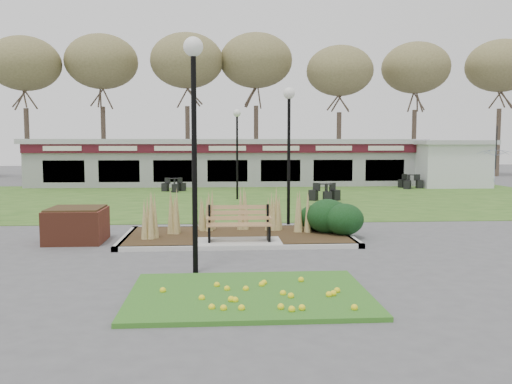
{
  "coord_description": "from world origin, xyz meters",
  "views": [
    {
      "loc": [
        -0.52,
        -13.89,
        2.72
      ],
      "look_at": [
        0.57,
        2.0,
        1.24
      ],
      "focal_mm": 38.0,
      "sensor_mm": 36.0,
      "label": 1
    }
  ],
  "objects": [
    {
      "name": "lamp_post_near_left",
      "position": [
        -1.02,
        -2.74,
        3.52
      ],
      "size": [
        0.4,
        0.4,
        4.83
      ],
      "color": "black",
      "rests_on": "ground"
    },
    {
      "name": "patio_umbrella",
      "position": [
        13.68,
        13.0,
        1.54
      ],
      "size": [
        2.39,
        2.42,
        2.42
      ],
      "color": "black",
      "rests_on": "ground"
    },
    {
      "name": "food_pavilion",
      "position": [
        0.0,
        19.96,
        1.48
      ],
      "size": [
        24.6,
        3.4,
        2.9
      ],
      "color": "gray",
      "rests_on": "ground"
    },
    {
      "name": "car_black",
      "position": [
        -8.48,
        21.0,
        0.63
      ],
      "size": [
        3.93,
        1.79,
        1.25
      ],
      "primitive_type": "imported",
      "rotation": [
        0.0,
        0.0,
        1.44
      ],
      "color": "black",
      "rests_on": "ground"
    },
    {
      "name": "bistro_set_b",
      "position": [
        4.34,
        10.48,
        0.29
      ],
      "size": [
        1.51,
        1.33,
        0.8
      ],
      "color": "black",
      "rests_on": "ground"
    },
    {
      "name": "lamp_post_near_right",
      "position": [
        1.7,
        3.2,
        3.23
      ],
      "size": [
        0.37,
        0.37,
        4.43
      ],
      "color": "black",
      "rests_on": "ground"
    },
    {
      "name": "ground",
      "position": [
        0.0,
        0.0,
        0.0
      ],
      "size": [
        100.0,
        100.0,
        0.0
      ],
      "primitive_type": "plane",
      "color": "#515154",
      "rests_on": "ground"
    },
    {
      "name": "park_bench",
      "position": [
        0.0,
        0.25,
        0.59
      ],
      "size": [
        1.7,
        0.66,
        0.93
      ],
      "color": "#AD764E",
      "rests_on": "ground"
    },
    {
      "name": "bistro_set_c",
      "position": [
        -2.97,
        15.86,
        0.26
      ],
      "size": [
        1.35,
        1.28,
        0.73
      ],
      "color": "black",
      "rests_on": "ground"
    },
    {
      "name": "tree_backdrop",
      "position": [
        0.0,
        28.0,
        8.36
      ],
      "size": [
        47.24,
        5.24,
        10.36
      ],
      "color": "#47382B",
      "rests_on": "ground"
    },
    {
      "name": "service_hut",
      "position": [
        13.5,
        18.0,
        1.45
      ],
      "size": [
        4.4,
        3.4,
        2.83
      ],
      "color": "silver",
      "rests_on": "ground"
    },
    {
      "name": "planting_bed",
      "position": [
        1.27,
        1.35,
        0.37
      ],
      "size": [
        6.75,
        3.4,
        1.27
      ],
      "color": "#332514",
      "rests_on": "ground"
    },
    {
      "name": "lawn",
      "position": [
        0.0,
        12.0,
        0.01
      ],
      "size": [
        34.0,
        16.0,
        0.02
      ],
      "primitive_type": "cube",
      "color": "#305A1C",
      "rests_on": "ground"
    },
    {
      "name": "brick_planter",
      "position": [
        -4.4,
        1.0,
        0.48
      ],
      "size": [
        1.5,
        1.5,
        0.95
      ],
      "color": "brown",
      "rests_on": "ground"
    },
    {
      "name": "flower_bed",
      "position": [
        0.0,
        -4.6,
        0.07
      ],
      "size": [
        4.2,
        3.0,
        0.16
      ],
      "color": "#2A7020",
      "rests_on": "ground"
    },
    {
      "name": "bistro_set_d",
      "position": [
        10.63,
        17.0,
        0.29
      ],
      "size": [
        1.34,
        1.5,
        0.8
      ],
      "color": "black",
      "rests_on": "ground"
    },
    {
      "name": "lamp_post_mid_right",
      "position": [
        0.35,
        11.62,
        3.09
      ],
      "size": [
        0.35,
        0.35,
        4.24
      ],
      "color": "black",
      "rests_on": "ground"
    }
  ]
}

